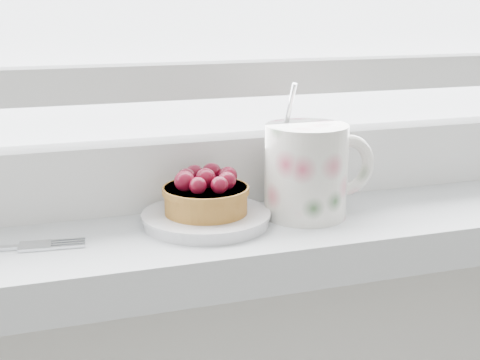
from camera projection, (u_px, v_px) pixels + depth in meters
name	position (u px, v px, depth m)	size (l,w,h in m)	color
saucer	(206.00, 218.00, 0.64)	(0.12, 0.12, 0.01)	silver
raspberry_tart	(206.00, 194.00, 0.64)	(0.08, 0.08, 0.04)	#915C1F
floral_mug	(309.00, 169.00, 0.66)	(0.12, 0.08, 0.13)	silver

